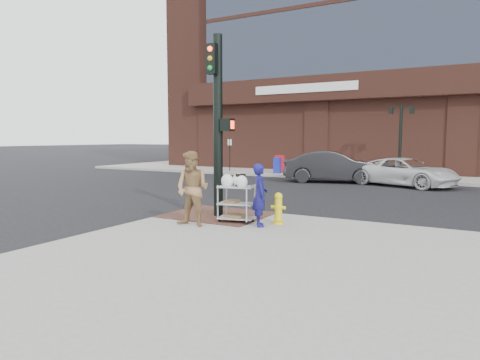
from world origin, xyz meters
The scene contains 13 objects.
ground centered at (0.00, 0.00, 0.00)m, with size 220.00×220.00×0.00m, color black.
brick_curb_ramp centered at (-0.60, 0.90, 0.16)m, with size 2.80×2.40×0.01m, color #4E2D24.
lamp_post centered at (2.00, 16.00, 2.62)m, with size 1.32×0.22×4.00m.
parking_sign centered at (-8.50, 15.00, 1.25)m, with size 0.05×0.05×2.20m, color black.
traffic_signal_pole centered at (-0.48, 0.77, 2.83)m, with size 0.61×0.51×5.00m.
woman_blue centered at (1.16, 0.10, 0.93)m, with size 0.57×0.37×1.57m, color navy.
pedestrian_tan centered at (-0.32, -0.69, 1.09)m, with size 0.91×0.71×1.87m, color #977247.
sedan_dark centered at (-0.81, 12.67, 0.83)m, with size 1.76×5.04×1.66m, color black.
minivan_white centered at (2.81, 12.62, 0.69)m, with size 2.28×4.94×1.37m, color silver.
utility_cart centered at (0.40, 0.25, 0.73)m, with size 1.01×0.72×1.27m.
fire_hydrant centered at (1.46, 0.56, 0.56)m, with size 0.38×0.27×0.81m.
newsbox_red centered at (-5.14, 15.54, 0.69)m, with size 0.46×0.41×1.09m, color #B51424.
newsbox_blue centered at (-4.99, 14.83, 0.64)m, with size 0.41×0.37×0.98m, color #18239F.
Camera 1 is at (5.85, -9.33, 2.35)m, focal length 32.00 mm.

